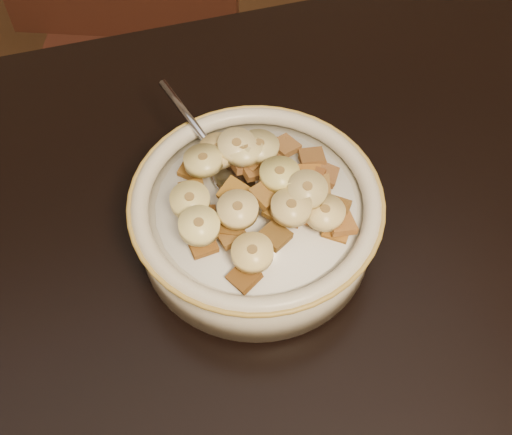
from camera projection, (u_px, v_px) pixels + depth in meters
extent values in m
cube|color=#3A1B11|center=(142.00, 90.00, 1.05)|extent=(0.52, 0.52, 0.92)
cylinder|color=beige|center=(256.00, 222.00, 0.53)|extent=(0.19, 0.19, 0.05)
cylinder|color=white|center=(256.00, 206.00, 0.51)|extent=(0.16, 0.16, 0.00)
ellipsoid|color=#9AA0B6|center=(234.00, 177.00, 0.52)|extent=(0.05, 0.06, 0.01)
cube|color=brown|center=(203.00, 218.00, 0.49)|extent=(0.02, 0.02, 0.01)
cube|color=brown|center=(259.00, 149.00, 0.54)|extent=(0.03, 0.03, 0.01)
cube|color=brown|center=(314.00, 163.00, 0.53)|extent=(0.02, 0.02, 0.01)
cube|color=#975A1E|center=(337.00, 229.00, 0.49)|extent=(0.03, 0.03, 0.01)
cube|color=brown|center=(254.00, 169.00, 0.51)|extent=(0.02, 0.02, 0.01)
cube|color=brown|center=(234.00, 193.00, 0.50)|extent=(0.03, 0.03, 0.01)
cube|color=brown|center=(244.00, 277.00, 0.47)|extent=(0.03, 0.03, 0.01)
cube|color=brown|center=(285.00, 146.00, 0.54)|extent=(0.03, 0.03, 0.01)
cube|color=#9B6733|center=(342.00, 224.00, 0.49)|extent=(0.02, 0.02, 0.01)
cube|color=brown|center=(312.00, 157.00, 0.53)|extent=(0.02, 0.02, 0.01)
cube|color=olive|center=(265.00, 194.00, 0.49)|extent=(0.03, 0.03, 0.01)
cube|color=brown|center=(336.00, 209.00, 0.50)|extent=(0.03, 0.03, 0.01)
cube|color=brown|center=(232.00, 224.00, 0.48)|extent=(0.03, 0.03, 0.01)
cube|color=#945518|center=(202.00, 243.00, 0.48)|extent=(0.02, 0.02, 0.01)
cube|color=brown|center=(273.00, 148.00, 0.54)|extent=(0.03, 0.03, 0.01)
cube|color=brown|center=(235.00, 153.00, 0.53)|extent=(0.02, 0.02, 0.01)
cube|color=brown|center=(251.00, 160.00, 0.52)|extent=(0.03, 0.03, 0.01)
cube|color=brown|center=(193.00, 169.00, 0.53)|extent=(0.03, 0.03, 0.01)
cube|color=brown|center=(241.00, 158.00, 0.52)|extent=(0.03, 0.03, 0.01)
cube|color=brown|center=(310.00, 176.00, 0.52)|extent=(0.02, 0.02, 0.01)
cube|color=brown|center=(193.00, 192.00, 0.51)|extent=(0.02, 0.02, 0.01)
cube|color=#9A6337|center=(317.00, 214.00, 0.50)|extent=(0.03, 0.03, 0.01)
cube|color=brown|center=(310.00, 177.00, 0.52)|extent=(0.03, 0.03, 0.01)
cube|color=brown|center=(325.00, 174.00, 0.52)|extent=(0.03, 0.03, 0.01)
cube|color=brown|center=(315.00, 206.00, 0.50)|extent=(0.03, 0.03, 0.01)
cube|color=brown|center=(290.00, 213.00, 0.49)|extent=(0.03, 0.03, 0.01)
cube|color=brown|center=(244.00, 164.00, 0.52)|extent=(0.02, 0.02, 0.01)
cube|color=olive|center=(318.00, 187.00, 0.51)|extent=(0.03, 0.02, 0.01)
cube|color=brown|center=(275.00, 236.00, 0.48)|extent=(0.03, 0.03, 0.01)
cube|color=brown|center=(231.00, 234.00, 0.48)|extent=(0.02, 0.02, 0.01)
cube|color=brown|center=(279.00, 210.00, 0.49)|extent=(0.03, 0.03, 0.01)
cylinder|color=#E4CA77|center=(238.00, 210.00, 0.48)|extent=(0.04, 0.04, 0.01)
cylinder|color=#F7ED92|center=(243.00, 150.00, 0.51)|extent=(0.03, 0.03, 0.01)
cylinder|color=#F1D391|center=(237.00, 146.00, 0.51)|extent=(0.04, 0.04, 0.01)
cylinder|color=#F9E686|center=(280.00, 174.00, 0.49)|extent=(0.04, 0.04, 0.01)
cylinder|color=beige|center=(291.00, 207.00, 0.48)|extent=(0.04, 0.04, 0.01)
cylinder|color=tan|center=(307.00, 190.00, 0.49)|extent=(0.04, 0.04, 0.02)
cylinder|color=#FADC7E|center=(252.00, 253.00, 0.47)|extent=(0.04, 0.04, 0.01)
cylinder|color=#CDBA7C|center=(260.00, 146.00, 0.51)|extent=(0.04, 0.04, 0.01)
cylinder|color=tan|center=(203.00, 160.00, 0.51)|extent=(0.04, 0.04, 0.02)
cylinder|color=#FFF17A|center=(190.00, 200.00, 0.49)|extent=(0.04, 0.04, 0.01)
cylinder|color=#D9B56A|center=(218.00, 151.00, 0.52)|extent=(0.04, 0.04, 0.01)
cylinder|color=#FFE89D|center=(199.00, 226.00, 0.47)|extent=(0.04, 0.04, 0.01)
cylinder|color=#E6CA84|center=(325.00, 212.00, 0.49)|extent=(0.04, 0.04, 0.01)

